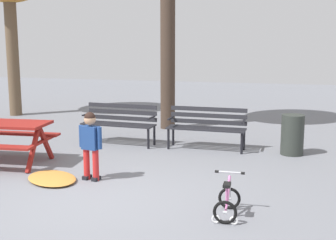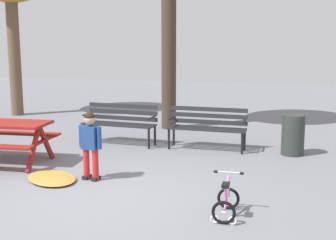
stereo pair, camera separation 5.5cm
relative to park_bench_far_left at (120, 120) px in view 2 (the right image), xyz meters
name	(u,v)px [view 2 (the right image)]	position (x,y,z in m)	size (l,w,h in m)	color
ground	(93,198)	(0.86, -3.37, -0.51)	(36.00, 36.00, 0.00)	slate
park_bench_far_left	(120,120)	(0.00, 0.00, 0.00)	(1.63, 0.56, 0.85)	#232328
park_bench_left	(207,124)	(1.90, 0.01, 0.00)	(1.61, 0.50, 0.85)	#232328
child_standing	(90,140)	(0.47, -2.56, 0.14)	(0.42, 0.21, 1.11)	red
kids_bicycle	(226,202)	(2.79, -3.56, -0.31)	(0.39, 0.57, 0.54)	black
leaf_pile	(52,178)	(-0.13, -2.75, -0.48)	(1.00, 0.70, 0.07)	#C68438
trash_bin	(293,135)	(3.59, -0.03, -0.12)	(0.44, 0.44, 0.79)	#2D332D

